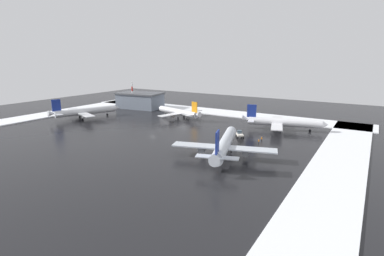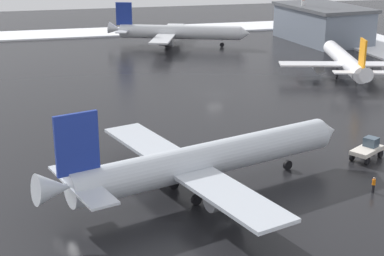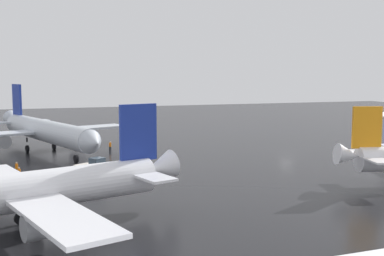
{
  "view_description": "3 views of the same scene",
  "coord_description": "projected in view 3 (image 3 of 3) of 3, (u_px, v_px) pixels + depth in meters",
  "views": [
    {
      "loc": [
        -73.28,
        89.28,
        28.66
      ],
      "look_at": [
        -19.22,
        1.56,
        4.07
      ],
      "focal_mm": 28.0,
      "sensor_mm": 36.0,
      "label": 1
    },
    {
      "loc": [
        -91.43,
        27.37,
        26.01
      ],
      "look_at": [
        -23.55,
        10.0,
        2.46
      ],
      "focal_mm": 55.0,
      "sensor_mm": 36.0,
      "label": 2
    },
    {
      "loc": [
        -41.66,
        -67.73,
        12.44
      ],
      "look_at": [
        -14.11,
        6.53,
        3.71
      ],
      "focal_mm": 45.0,
      "sensor_mm": 36.0,
      "label": 3
    }
  ],
  "objects": [
    {
      "name": "pushback_tug",
      "position": [
        94.0,
        167.0,
        58.63
      ],
      "size": [
        4.3,
        5.07,
        2.5
      ],
      "rotation": [
        0.0,
        0.0,
        5.27
      ],
      "color": "silver",
      "rests_on": "ground_plane"
    },
    {
      "name": "airplane_distant_tail",
      "position": [
        45.0,
        131.0,
        77.14
      ],
      "size": [
        29.95,
        35.56,
        10.81
      ],
      "rotation": [
        0.0,
        0.0,
        5.02
      ],
      "color": "silver",
      "rests_on": "ground_plane"
    },
    {
      "name": "ground_crew_mid_apron",
      "position": [
        19.0,
        173.0,
        56.5
      ],
      "size": [
        0.36,
        0.36,
        1.71
      ],
      "rotation": [
        0.0,
        0.0,
        4.57
      ],
      "color": "black",
      "rests_on": "ground_plane"
    },
    {
      "name": "ground_crew_near_tug",
      "position": [
        17.0,
        168.0,
        59.76
      ],
      "size": [
        0.36,
        0.36,
        1.71
      ],
      "rotation": [
        0.0,
        0.0,
        3.41
      ],
      "color": "black",
      "rests_on": "ground_plane"
    },
    {
      "name": "ground_crew_beside_wing",
      "position": [
        110.0,
        146.0,
        78.32
      ],
      "size": [
        0.36,
        0.36,
        1.71
      ],
      "rotation": [
        0.0,
        0.0,
        4.32
      ],
      "color": "black",
      "rests_on": "ground_plane"
    },
    {
      "name": "airplane_parked_portside",
      "position": [
        1.0,
        195.0,
        37.07
      ],
      "size": [
        32.59,
        27.39,
        9.84
      ],
      "rotation": [
        0.0,
        0.0,
        3.41
      ],
      "color": "white",
      "rests_on": "ground_plane"
    },
    {
      "name": "ground_plane",
      "position": [
        286.0,
        151.0,
        78.88
      ],
      "size": [
        240.0,
        240.0,
        0.0
      ],
      "primitive_type": "plane",
      "color": "black"
    }
  ]
}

